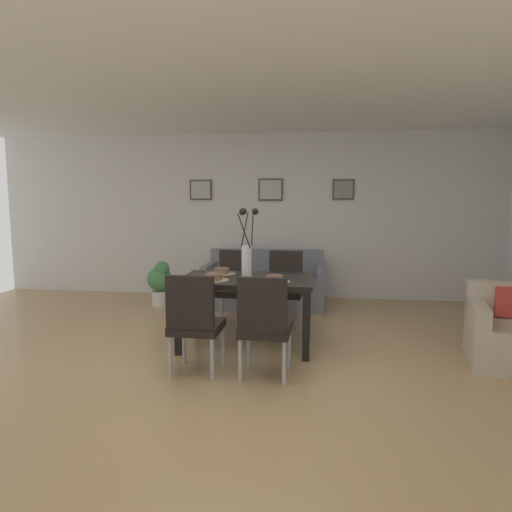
% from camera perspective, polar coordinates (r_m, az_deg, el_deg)
% --- Properties ---
extents(ground_plane, '(9.00, 9.00, 0.00)m').
position_cam_1_polar(ground_plane, '(4.36, -2.93, -13.88)').
color(ground_plane, tan).
extents(back_wall_panel, '(9.00, 0.10, 2.60)m').
position_cam_1_polar(back_wall_panel, '(7.30, 1.65, 5.05)').
color(back_wall_panel, silver).
rests_on(back_wall_panel, ground).
extents(ceiling_panel, '(9.00, 7.20, 0.08)m').
position_cam_1_polar(ceiling_panel, '(4.60, -2.19, 20.66)').
color(ceiling_panel, white).
extents(dining_table, '(1.40, 0.90, 0.74)m').
position_cam_1_polar(dining_table, '(4.82, -1.16, -3.80)').
color(dining_table, black).
rests_on(dining_table, ground).
extents(dining_chair_near_left, '(0.45, 0.45, 0.92)m').
position_cam_1_polar(dining_chair_near_left, '(4.08, -7.80, -7.89)').
color(dining_chair_near_left, black).
rests_on(dining_chair_near_left, ground).
extents(dining_chair_near_right, '(0.47, 0.47, 0.92)m').
position_cam_1_polar(dining_chair_near_right, '(5.74, -2.83, -3.45)').
color(dining_chair_near_right, black).
rests_on(dining_chair_near_right, ground).
extents(dining_chair_far_left, '(0.46, 0.46, 0.92)m').
position_cam_1_polar(dining_chair_far_left, '(3.96, 1.03, -8.28)').
color(dining_chair_far_left, black).
rests_on(dining_chair_far_left, ground).
extents(dining_chair_far_right, '(0.46, 0.46, 0.92)m').
position_cam_1_polar(dining_chair_far_right, '(5.68, 3.65, -3.57)').
color(dining_chair_far_right, black).
rests_on(dining_chair_far_right, ground).
extents(centerpiece_vase, '(0.21, 0.23, 0.73)m').
position_cam_1_polar(centerpiece_vase, '(4.77, -1.16, 0.61)').
color(centerpiece_vase, silver).
rests_on(centerpiece_vase, dining_table).
extents(placemat_near_left, '(0.32, 0.32, 0.01)m').
position_cam_1_polar(placemat_near_left, '(4.67, -5.38, -3.04)').
color(placemat_near_left, '#7F705B').
rests_on(placemat_near_left, dining_table).
extents(bowl_near_left, '(0.17, 0.17, 0.07)m').
position_cam_1_polar(bowl_near_left, '(4.66, -5.38, -2.59)').
color(bowl_near_left, brown).
rests_on(bowl_near_left, dining_table).
extents(placemat_near_right, '(0.32, 0.32, 0.01)m').
position_cam_1_polar(placemat_near_right, '(5.06, -4.35, -2.23)').
color(placemat_near_right, '#7F705B').
rests_on(placemat_near_right, dining_table).
extents(bowl_near_right, '(0.17, 0.17, 0.07)m').
position_cam_1_polar(bowl_near_right, '(5.05, -4.35, -1.82)').
color(bowl_near_right, brown).
rests_on(bowl_near_right, dining_table).
extents(placemat_far_left, '(0.32, 0.32, 0.01)m').
position_cam_1_polar(placemat_far_left, '(4.57, 2.36, -3.23)').
color(placemat_far_left, '#7F705B').
rests_on(placemat_far_left, dining_table).
extents(bowl_far_left, '(0.17, 0.17, 0.07)m').
position_cam_1_polar(bowl_far_left, '(4.56, 2.36, -2.77)').
color(bowl_far_left, brown).
rests_on(bowl_far_left, dining_table).
extents(sofa, '(1.73, 0.84, 0.80)m').
position_cam_1_polar(sofa, '(6.73, 1.10, -3.88)').
color(sofa, slate).
rests_on(sofa, ground).
extents(framed_picture_left, '(0.36, 0.03, 0.32)m').
position_cam_1_polar(framed_picture_left, '(7.42, -6.97, 8.27)').
color(framed_picture_left, '#473828').
extents(framed_picture_center, '(0.39, 0.03, 0.35)m').
position_cam_1_polar(framed_picture_center, '(7.22, 1.85, 8.35)').
color(framed_picture_center, '#473828').
extents(framed_picture_right, '(0.33, 0.03, 0.31)m').
position_cam_1_polar(framed_picture_right, '(7.20, 10.94, 8.23)').
color(framed_picture_right, '#473828').
extents(potted_plant, '(0.36, 0.36, 0.67)m').
position_cam_1_polar(potted_plant, '(6.82, -12.00, -3.10)').
color(potted_plant, silver).
rests_on(potted_plant, ground).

